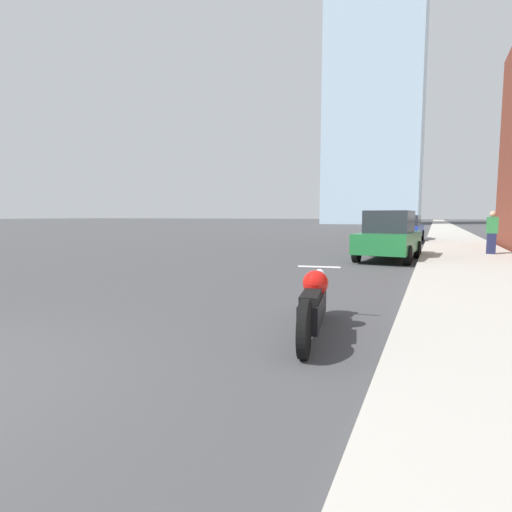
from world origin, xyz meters
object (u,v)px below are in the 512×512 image
at_px(motorcycle, 313,303).
at_px(parked_car_blue, 406,228).
at_px(pedestrian, 492,232).
at_px(parked_car_green, 389,236).

xyz_separation_m(motorcycle, parked_car_blue, (-0.14, 20.33, 0.40)).
bearing_deg(motorcycle, parked_car_blue, 80.30).
distance_m(motorcycle, pedestrian, 12.26).
xyz_separation_m(motorcycle, pedestrian, (3.31, 11.79, 0.54)).
relative_size(motorcycle, parked_car_blue, 0.52).
bearing_deg(parked_car_green, pedestrian, 38.78).
bearing_deg(parked_car_blue, pedestrian, -65.67).
relative_size(parked_car_green, parked_car_blue, 0.87).
relative_size(parked_car_blue, pedestrian, 2.96).
height_order(motorcycle, parked_car_green, parked_car_green).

